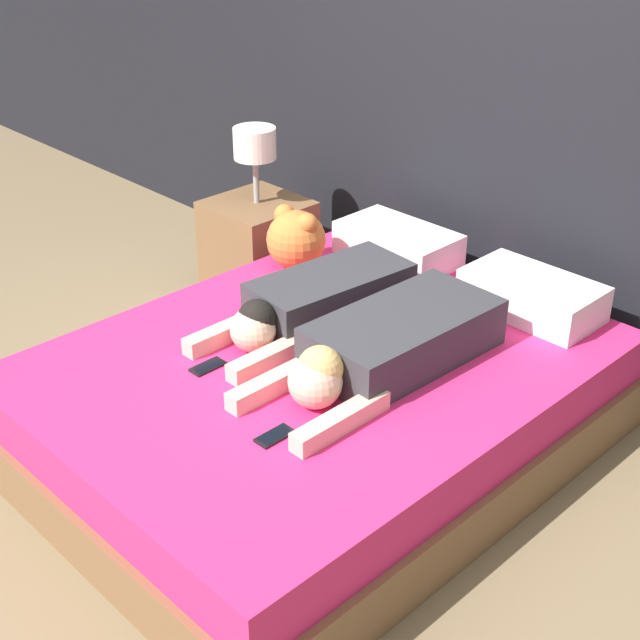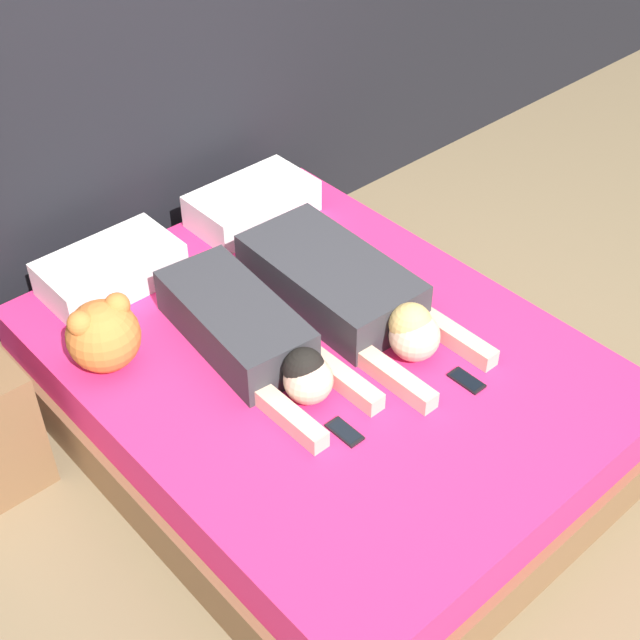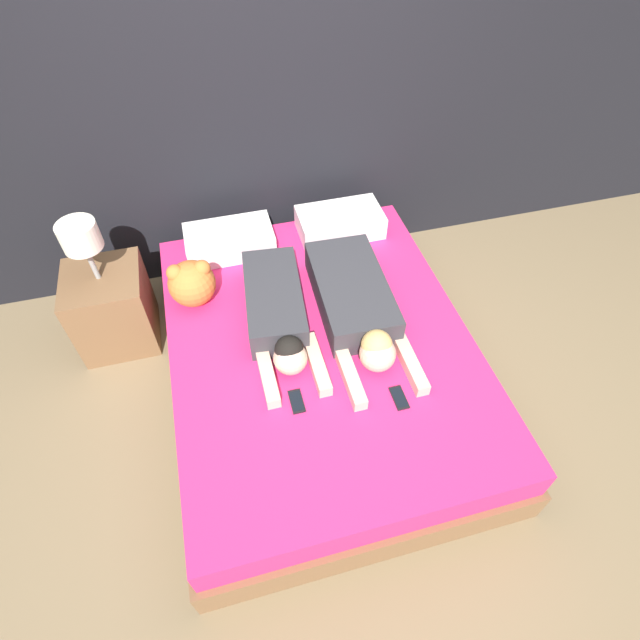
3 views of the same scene
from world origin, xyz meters
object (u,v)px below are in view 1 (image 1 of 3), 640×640
at_px(pillow_head_right, 532,295).
at_px(cell_phone_left, 208,366).
at_px(person_left, 313,303).
at_px(bed, 320,400).
at_px(plush_toy, 296,238).
at_px(cell_phone_right, 275,436).
at_px(person_right, 385,345).
at_px(pillow_head_left, 398,244).
at_px(nightstand, 258,244).

distance_m(pillow_head_right, cell_phone_left, 1.40).
xyz_separation_m(person_left, cell_phone_left, (-0.02, -0.53, -0.09)).
bearing_deg(bed, plush_toy, 143.60).
bearing_deg(cell_phone_right, person_right, 94.17).
xyz_separation_m(pillow_head_left, cell_phone_right, (0.66, -1.37, -0.07)).
bearing_deg(person_left, pillow_head_right, 51.39).
bearing_deg(pillow_head_left, person_left, -76.75).
distance_m(person_right, nightstand, 1.56).
relative_size(bed, pillow_head_left, 3.92).
relative_size(pillow_head_right, cell_phone_left, 4.08).
bearing_deg(person_left, bed, -37.48).
height_order(bed, person_right, person_right).
relative_size(person_right, cell_phone_right, 8.07).
xyz_separation_m(pillow_head_right, cell_phone_right, (-0.09, -1.37, -0.07)).
bearing_deg(pillow_head_right, cell_phone_left, -115.41).
distance_m(bed, pillow_head_right, 1.00).
bearing_deg(pillow_head_right, nightstand, -173.22).
bearing_deg(cell_phone_left, person_right, 46.11).
bearing_deg(pillow_head_left, plush_toy, -123.63).
xyz_separation_m(bed, pillow_head_left, (-0.38, 0.88, 0.30)).
relative_size(pillow_head_left, nightstand, 0.60).
height_order(person_right, plush_toy, plush_toy).
height_order(pillow_head_right, person_right, person_right).
relative_size(bed, pillow_head_right, 3.92).
bearing_deg(nightstand, person_left, -28.97).
bearing_deg(cell_phone_left, pillow_head_left, 96.85).
bearing_deg(person_right, cell_phone_right, -85.83).
bearing_deg(cell_phone_right, cell_phone_left, 167.37).
bearing_deg(cell_phone_left, nightstand, 131.67).
bearing_deg(pillow_head_right, bed, -113.03).
relative_size(pillow_head_left, cell_phone_right, 4.08).
bearing_deg(nightstand, cell_phone_left, -48.33).
bearing_deg(nightstand, cell_phone_right, -39.04).
bearing_deg(person_right, pillow_head_left, 128.55).
xyz_separation_m(bed, cell_phone_left, (-0.22, -0.38, 0.22)).
bearing_deg(plush_toy, nightstand, 157.54).
relative_size(person_left, person_right, 0.91).
relative_size(person_left, nightstand, 1.08).
xyz_separation_m(pillow_head_left, person_right, (0.62, -0.78, 0.02)).
xyz_separation_m(bed, nightstand, (-1.18, 0.70, 0.10)).
height_order(person_left, cell_phone_left, person_left).
distance_m(bed, nightstand, 1.38).
bearing_deg(nightstand, bed, -30.56).
distance_m(pillow_head_left, nightstand, 0.85).
bearing_deg(bed, nightstand, 149.44).
relative_size(bed, person_left, 2.18).
bearing_deg(cell_phone_left, plush_toy, 116.28).
bearing_deg(nightstand, person_right, -22.53).
xyz_separation_m(plush_toy, nightstand, (-0.54, 0.22, -0.27)).
xyz_separation_m(cell_phone_right, plush_toy, (-0.93, 0.97, 0.14)).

